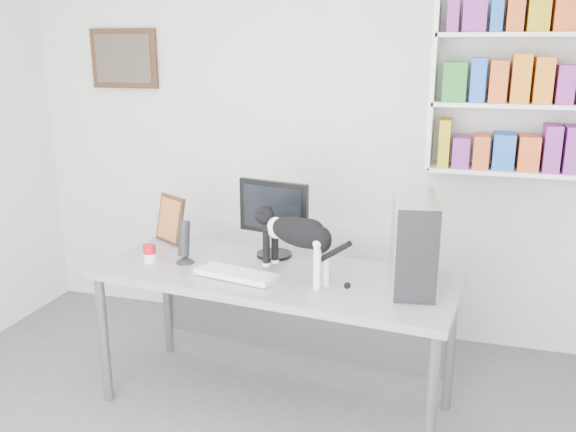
{
  "coord_description": "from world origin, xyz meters",
  "views": [
    {
      "loc": [
        1.11,
        -2.06,
        1.99
      ],
      "look_at": [
        0.06,
        1.53,
        0.94
      ],
      "focal_mm": 38.0,
      "sensor_mm": 36.0,
      "label": 1
    }
  ],
  "objects_px": {
    "bookshelf": "(521,70)",
    "keyboard": "(237,274)",
    "speaker": "(184,241)",
    "cat": "(297,248)",
    "monitor": "(274,218)",
    "soup_can": "(150,254)",
    "desk": "(275,340)",
    "leaning_print": "(170,218)",
    "pc_tower": "(414,243)"
  },
  "relations": [
    {
      "from": "speaker",
      "to": "leaning_print",
      "type": "relative_size",
      "value": 0.84
    },
    {
      "from": "soup_can",
      "to": "cat",
      "type": "bearing_deg",
      "value": -1.82
    },
    {
      "from": "bookshelf",
      "to": "keyboard",
      "type": "relative_size",
      "value": 2.83
    },
    {
      "from": "desk",
      "to": "speaker",
      "type": "xyz_separation_m",
      "value": [
        -0.53,
        0.01,
        0.53
      ]
    },
    {
      "from": "desk",
      "to": "leaning_print",
      "type": "bearing_deg",
      "value": 162.35
    },
    {
      "from": "keyboard",
      "to": "speaker",
      "type": "distance_m",
      "value": 0.4
    },
    {
      "from": "keyboard",
      "to": "soup_can",
      "type": "xyz_separation_m",
      "value": [
        -0.55,
        0.08,
        0.04
      ]
    },
    {
      "from": "keyboard",
      "to": "cat",
      "type": "xyz_separation_m",
      "value": [
        0.32,
        0.05,
        0.16
      ]
    },
    {
      "from": "pc_tower",
      "to": "soup_can",
      "type": "distance_m",
      "value": 1.46
    },
    {
      "from": "bookshelf",
      "to": "soup_can",
      "type": "height_order",
      "value": "bookshelf"
    },
    {
      "from": "desk",
      "to": "monitor",
      "type": "distance_m",
      "value": 0.69
    },
    {
      "from": "soup_can",
      "to": "cat",
      "type": "height_order",
      "value": "cat"
    },
    {
      "from": "soup_can",
      "to": "cat",
      "type": "relative_size",
      "value": 0.18
    },
    {
      "from": "monitor",
      "to": "speaker",
      "type": "distance_m",
      "value": 0.52
    },
    {
      "from": "leaning_print",
      "to": "speaker",
      "type": "bearing_deg",
      "value": -22.32
    },
    {
      "from": "bookshelf",
      "to": "cat",
      "type": "xyz_separation_m",
      "value": [
        -1.08,
        -1.04,
        -0.87
      ]
    },
    {
      "from": "bookshelf",
      "to": "monitor",
      "type": "bearing_deg",
      "value": -151.27
    },
    {
      "from": "keyboard",
      "to": "cat",
      "type": "height_order",
      "value": "cat"
    },
    {
      "from": "monitor",
      "to": "leaning_print",
      "type": "height_order",
      "value": "monitor"
    },
    {
      "from": "soup_can",
      "to": "speaker",
      "type": "bearing_deg",
      "value": 14.99
    },
    {
      "from": "soup_can",
      "to": "monitor",
      "type": "bearing_deg",
      "value": 25.0
    },
    {
      "from": "keyboard",
      "to": "soup_can",
      "type": "relative_size",
      "value": 4.18
    },
    {
      "from": "bookshelf",
      "to": "leaning_print",
      "type": "xyz_separation_m",
      "value": [
        -2.01,
        -0.63,
        -0.89
      ]
    },
    {
      "from": "desk",
      "to": "cat",
      "type": "relative_size",
      "value": 3.38
    },
    {
      "from": "bookshelf",
      "to": "speaker",
      "type": "distance_m",
      "value": 2.2
    },
    {
      "from": "leaning_print",
      "to": "cat",
      "type": "distance_m",
      "value": 1.02
    },
    {
      "from": "pc_tower",
      "to": "cat",
      "type": "relative_size",
      "value": 0.81
    },
    {
      "from": "monitor",
      "to": "soup_can",
      "type": "xyz_separation_m",
      "value": [
        -0.64,
        -0.3,
        -0.18
      ]
    },
    {
      "from": "keyboard",
      "to": "speaker",
      "type": "bearing_deg",
      "value": 171.81
    },
    {
      "from": "bookshelf",
      "to": "cat",
      "type": "distance_m",
      "value": 1.73
    },
    {
      "from": "keyboard",
      "to": "pc_tower",
      "type": "relative_size",
      "value": 0.94
    },
    {
      "from": "speaker",
      "to": "cat",
      "type": "xyz_separation_m",
      "value": [
        0.68,
        -0.08,
        0.05
      ]
    },
    {
      "from": "monitor",
      "to": "soup_can",
      "type": "distance_m",
      "value": 0.73
    },
    {
      "from": "speaker",
      "to": "cat",
      "type": "distance_m",
      "value": 0.68
    },
    {
      "from": "monitor",
      "to": "leaning_print",
      "type": "relative_size",
      "value": 1.51
    },
    {
      "from": "monitor",
      "to": "soup_can",
      "type": "height_order",
      "value": "monitor"
    },
    {
      "from": "keyboard",
      "to": "cat",
      "type": "bearing_deg",
      "value": 20.3
    },
    {
      "from": "speaker",
      "to": "keyboard",
      "type": "bearing_deg",
      "value": -13.37
    },
    {
      "from": "monitor",
      "to": "speaker",
      "type": "xyz_separation_m",
      "value": [
        -0.45,
        -0.25,
        -0.1
      ]
    },
    {
      "from": "speaker",
      "to": "soup_can",
      "type": "relative_size",
      "value": 2.42
    },
    {
      "from": "desk",
      "to": "keyboard",
      "type": "height_order",
      "value": "keyboard"
    },
    {
      "from": "bookshelf",
      "to": "soup_can",
      "type": "bearing_deg",
      "value": -152.47
    },
    {
      "from": "monitor",
      "to": "speaker",
      "type": "bearing_deg",
      "value": -140.21
    },
    {
      "from": "desk",
      "to": "speaker",
      "type": "height_order",
      "value": "speaker"
    },
    {
      "from": "soup_can",
      "to": "cat",
      "type": "distance_m",
      "value": 0.88
    },
    {
      "from": "pc_tower",
      "to": "soup_can",
      "type": "bearing_deg",
      "value": 173.37
    },
    {
      "from": "cat",
      "to": "keyboard",
      "type": "bearing_deg",
      "value": -144.92
    },
    {
      "from": "desk",
      "to": "leaning_print",
      "type": "distance_m",
      "value": 1.02
    },
    {
      "from": "desk",
      "to": "keyboard",
      "type": "distance_m",
      "value": 0.47
    },
    {
      "from": "keyboard",
      "to": "pc_tower",
      "type": "xyz_separation_m",
      "value": [
        0.9,
        0.13,
        0.22
      ]
    }
  ]
}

